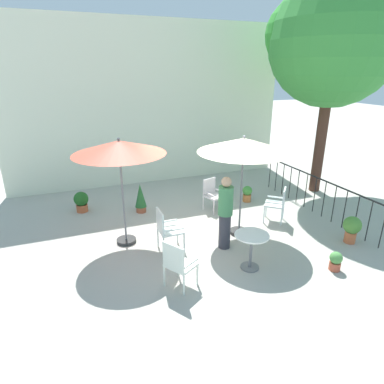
{
  "coord_description": "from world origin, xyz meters",
  "views": [
    {
      "loc": [
        -2.78,
        -6.62,
        3.75
      ],
      "look_at": [
        0.0,
        0.53,
        0.86
      ],
      "focal_mm": 30.63,
      "sensor_mm": 36.0,
      "label": 1
    }
  ],
  "objects": [
    {
      "name": "patio_umbrella_1",
      "position": [
        -1.77,
        0.15,
        2.2
      ],
      "size": [
        1.97,
        1.97,
        2.43
      ],
      "color": "#2D2D2D",
      "rests_on": "ground"
    },
    {
      "name": "villa_facade",
      "position": [
        0.0,
        4.36,
        2.63
      ],
      "size": [
        9.45,
        0.3,
        5.26
      ],
      "primitive_type": "cube",
      "color": "silver",
      "rests_on": "ground"
    },
    {
      "name": "potted_plant_4",
      "position": [
        3.02,
        -1.72,
        0.37
      ],
      "size": [
        0.4,
        0.4,
        0.64
      ],
      "color": "#CB663D",
      "rests_on": "ground"
    },
    {
      "name": "patio_chair_0",
      "position": [
        -1.0,
        -0.54,
        0.56
      ],
      "size": [
        0.5,
        0.49,
        0.97
      ],
      "color": "white",
      "rests_on": "ground"
    },
    {
      "name": "patio_chair_1",
      "position": [
        -1.21,
        -1.88,
        0.53
      ],
      "size": [
        0.63,
        0.65,
        0.94
      ],
      "color": "white",
      "rests_on": "ground"
    },
    {
      "name": "patio_chair_3",
      "position": [
        0.85,
        1.17,
        0.5
      ],
      "size": [
        0.59,
        0.59,
        0.89
      ],
      "color": "silver",
      "rests_on": "ground"
    },
    {
      "name": "patio_umbrella_0",
      "position": [
        0.86,
        -0.4,
        2.15
      ],
      "size": [
        2.07,
        2.07,
        2.39
      ],
      "color": "#2D2D2D",
      "rests_on": "ground"
    },
    {
      "name": "terrace_railing",
      "position": [
        3.42,
        0.0,
        0.68
      ],
      "size": [
        0.03,
        4.68,
        1.01
      ],
      "color": "black",
      "rests_on": "ground"
    },
    {
      "name": "potted_plant_1",
      "position": [
        -1.07,
        1.71,
        0.43
      ],
      "size": [
        0.31,
        0.31,
        0.83
      ],
      "color": "#A65437",
      "rests_on": "ground"
    },
    {
      "name": "cafe_table_0",
      "position": [
        0.34,
        -1.79,
        0.52
      ],
      "size": [
        0.68,
        0.68,
        0.75
      ],
      "color": "white",
      "rests_on": "ground"
    },
    {
      "name": "potted_plant_3",
      "position": [
        -2.6,
        2.34,
        0.31
      ],
      "size": [
        0.4,
        0.4,
        0.58
      ],
      "color": "#B35733",
      "rests_on": "ground"
    },
    {
      "name": "potted_plant_2",
      "position": [
        2.08,
        1.32,
        0.26
      ],
      "size": [
        0.29,
        0.29,
        0.49
      ],
      "color": "#BE713A",
      "rests_on": "ground"
    },
    {
      "name": "ground_plane",
      "position": [
        0.0,
        0.0,
        0.0
      ],
      "size": [
        60.0,
        60.0,
        0.0
      ],
      "primitive_type": "plane",
      "color": "#B1ACA0"
    },
    {
      "name": "potted_plant_0",
      "position": [
        1.88,
        -2.46,
        0.2
      ],
      "size": [
        0.25,
        0.25,
        0.39
      ],
      "color": "#BE563D",
      "rests_on": "ground"
    },
    {
      "name": "standing_person",
      "position": [
        0.23,
        -0.87,
        0.85
      ],
      "size": [
        0.45,
        0.45,
        1.65
      ],
      "color": "#33333D",
      "rests_on": "ground"
    },
    {
      "name": "shade_tree",
      "position": [
        4.71,
        1.42,
        4.51
      ],
      "size": [
        3.89,
        3.71,
        6.35
      ],
      "color": "#503024",
      "rests_on": "ground"
    },
    {
      "name": "patio_chair_2",
      "position": [
        2.1,
        -0.17,
        0.54
      ],
      "size": [
        0.66,
        0.66,
        0.92
      ],
      "color": "white",
      "rests_on": "ground"
    }
  ]
}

